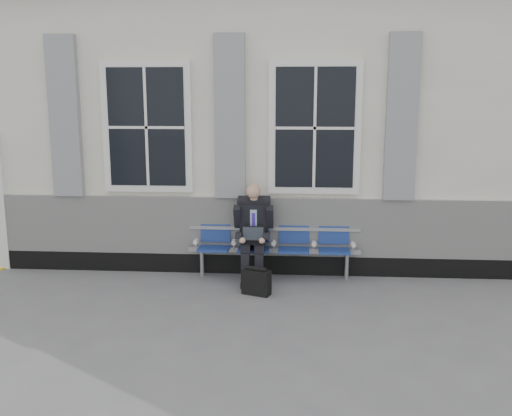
{
  "coord_description": "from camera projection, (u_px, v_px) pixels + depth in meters",
  "views": [
    {
      "loc": [
        0.08,
        -7.01,
        2.74
      ],
      "look_at": [
        -0.47,
        0.9,
        1.15
      ],
      "focal_mm": 40.0,
      "sensor_mm": 36.0,
      "label": 1
    }
  ],
  "objects": [
    {
      "name": "briefcase",
      "position": [
        256.0,
        282.0,
        7.9
      ],
      "size": [
        0.42,
        0.29,
        0.4
      ],
      "color": "black",
      "rests_on": "ground"
    },
    {
      "name": "station_building",
      "position": [
        291.0,
        123.0,
        10.36
      ],
      "size": [
        14.4,
        4.4,
        4.49
      ],
      "color": "white",
      "rests_on": "ground"
    },
    {
      "name": "businessman",
      "position": [
        254.0,
        229.0,
        8.45
      ],
      "size": [
        0.58,
        0.79,
        1.45
      ],
      "color": "black",
      "rests_on": "ground"
    },
    {
      "name": "ground",
      "position": [
        288.0,
        309.0,
        7.4
      ],
      "size": [
        70.0,
        70.0,
        0.0
      ],
      "primitive_type": "plane",
      "color": "slate",
      "rests_on": "ground"
    },
    {
      "name": "bench",
      "position": [
        274.0,
        242.0,
        8.6
      ],
      "size": [
        2.6,
        0.47,
        0.91
      ],
      "color": "#9EA0A3",
      "rests_on": "ground"
    }
  ]
}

